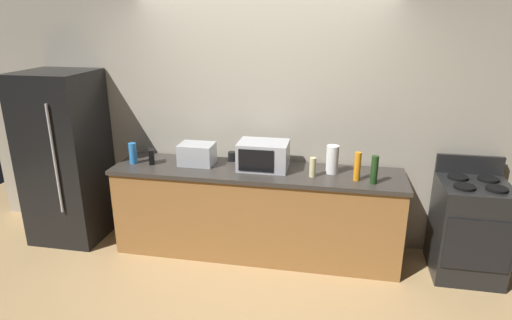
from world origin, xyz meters
The scene contains 14 objects.
ground_plane centered at (0.00, 0.00, 0.00)m, with size 8.00×8.00×0.00m, color tan.
back_wall centered at (0.00, 0.81, 1.35)m, with size 6.40×0.10×2.70m, color #B2A893.
counter_run centered at (0.00, 0.40, 0.45)m, with size 2.84×0.64×0.90m.
refrigerator centered at (-2.05, 0.40, 0.90)m, with size 0.72×0.73×1.80m.
stove_range centered at (2.00, 0.40, 0.46)m, with size 0.60×0.61×1.08m.
microwave centered at (0.06, 0.45, 1.04)m, with size 0.48×0.35×0.27m.
toaster_oven centered at (-0.62, 0.46, 1.01)m, with size 0.34×0.26×0.21m, color #B7BABF.
paper_towel_roll centered at (0.72, 0.45, 1.04)m, with size 0.12×0.12×0.27m, color white.
cordless_phone centered at (-1.07, 0.38, 0.98)m, with size 0.05×0.11×0.15m, color black.
bottle_dish_soap centered at (0.95, 0.30, 1.03)m, with size 0.06×0.06×0.27m, color orange.
bottle_hand_soap centered at (0.55, 0.32, 0.99)m, with size 0.06×0.06×0.18m, color beige.
bottle_wine centered at (1.10, 0.25, 1.03)m, with size 0.06×0.06×0.26m, color #1E3F19.
bottle_spray_cleaner centered at (-1.26, 0.36, 1.01)m, with size 0.08×0.08×0.21m, color #338CE5.
mug_black centered at (-0.29, 0.62, 0.95)m, with size 0.08×0.08×0.10m, color black.
Camera 1 is at (0.74, -3.47, 2.33)m, focal length 30.27 mm.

